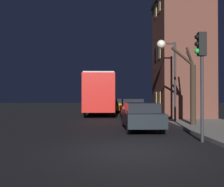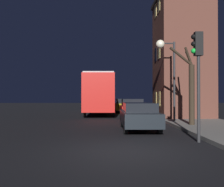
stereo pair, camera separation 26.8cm
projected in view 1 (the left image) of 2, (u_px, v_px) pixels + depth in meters
ground_plane at (131, 151)px, 7.98m from camera, size 120.00×120.00×0.00m
brick_building at (181, 56)px, 19.93m from camera, size 4.08×4.79×9.55m
streetlamp at (166, 58)px, 16.12m from camera, size 1.25×0.55×5.24m
traffic_light at (201, 63)px, 9.50m from camera, size 0.43×0.24×4.19m
bare_tree at (192, 88)px, 14.01m from camera, size 1.49×1.34×4.32m
bus at (100, 92)px, 24.13m from camera, size 2.61×9.67×3.74m
car_near_lane at (141, 116)px, 12.93m from camera, size 1.76×4.47×1.41m
car_mid_lane at (132, 108)px, 20.22m from camera, size 1.80×3.82×1.54m
car_far_lane at (123, 105)px, 27.71m from camera, size 1.84×4.70×1.49m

